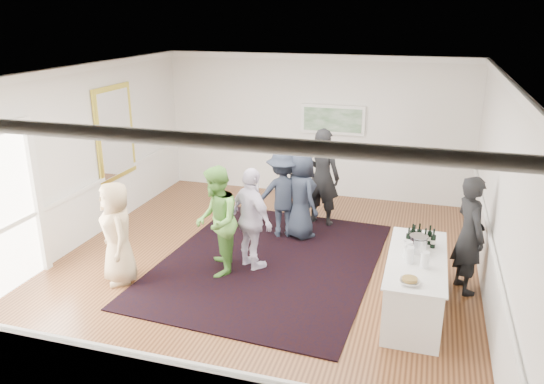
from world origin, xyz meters
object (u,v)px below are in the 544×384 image
(serving_table, at_px, (415,284))
(guest_lilac, at_px, (252,219))
(bartender, at_px, (469,235))
(ice_bucket, at_px, (418,244))
(nut_bowl, at_px, (410,281))
(guest_dark_a, at_px, (283,194))
(guest_green, at_px, (216,221))
(guest_dark_b, at_px, (322,177))
(guest_navy, at_px, (301,195))
(guest_tan, at_px, (117,233))

(serving_table, xyz_separation_m, guest_lilac, (-2.63, 0.63, 0.44))
(bartender, relative_size, guest_lilac, 1.06)
(ice_bucket, xyz_separation_m, nut_bowl, (-0.06, -0.98, -0.08))
(guest_lilac, bearing_deg, guest_dark_a, -58.76)
(guest_green, xyz_separation_m, guest_lilac, (0.49, 0.32, -0.03))
(guest_dark_b, height_order, guest_navy, guest_dark_b)
(guest_tan, height_order, guest_green, guest_green)
(guest_lilac, bearing_deg, bartender, -139.80)
(guest_lilac, distance_m, guest_navy, 1.56)
(guest_tan, xyz_separation_m, nut_bowl, (4.43, -0.39, 0.06))
(guest_dark_a, height_order, ice_bucket, guest_dark_a)
(guest_tan, xyz_separation_m, guest_dark_b, (2.56, 3.28, 0.16))
(bartender, distance_m, ice_bucket, 0.99)
(guest_dark_b, relative_size, guest_navy, 1.18)
(guest_green, bearing_deg, ice_bucket, 68.29)
(guest_tan, relative_size, guest_green, 0.91)
(guest_tan, distance_m, guest_green, 1.54)
(guest_tan, bearing_deg, guest_lilac, 75.15)
(guest_tan, xyz_separation_m, guest_dark_a, (1.98, 2.47, 0.01))
(bartender, distance_m, guest_green, 3.88)
(serving_table, distance_m, guest_navy, 3.06)
(ice_bucket, bearing_deg, guest_tan, -172.46)
(bartender, height_order, guest_tan, bartender)
(guest_dark_a, bearing_deg, guest_tan, 29.11)
(guest_lilac, bearing_deg, guest_navy, -71.00)
(bartender, xyz_separation_m, guest_navy, (-2.89, 1.25, -0.08))
(serving_table, height_order, guest_lilac, guest_lilac)
(guest_dark_b, xyz_separation_m, ice_bucket, (1.93, -2.69, -0.02))
(bartender, height_order, guest_dark_b, guest_dark_b)
(guest_dark_b, bearing_deg, guest_dark_a, 66.44)
(serving_table, distance_m, bartender, 1.23)
(bartender, xyz_separation_m, guest_tan, (-5.21, -1.27, -0.09))
(guest_tan, bearing_deg, bartender, 59.81)
(bartender, xyz_separation_m, guest_dark_b, (-2.65, 2.01, 0.07))
(guest_navy, bearing_deg, guest_lilac, 116.71)
(bartender, bearing_deg, guest_dark_b, 29.09)
(guest_navy, bearing_deg, guest_dark_a, 51.69)
(bartender, height_order, guest_navy, bartender)
(guest_dark_a, xyz_separation_m, guest_dark_b, (0.58, 0.81, 0.15))
(guest_green, height_order, guest_dark_b, guest_dark_b)
(guest_lilac, distance_m, guest_dark_a, 1.45)
(guest_tan, relative_size, ice_bucket, 6.32)
(serving_table, height_order, guest_dark_a, guest_dark_a)
(serving_table, bearing_deg, guest_green, 174.30)
(guest_navy, relative_size, nut_bowl, 6.39)
(serving_table, bearing_deg, guest_dark_b, 123.88)
(guest_green, distance_m, guest_dark_a, 1.86)
(serving_table, relative_size, nut_bowl, 7.99)
(guest_dark_b, xyz_separation_m, nut_bowl, (1.87, -3.67, -0.10))
(guest_dark_b, relative_size, nut_bowl, 7.53)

